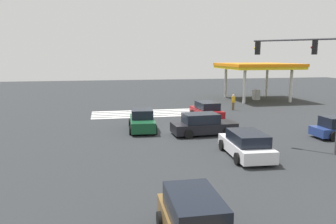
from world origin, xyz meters
The scene contains 9 objects.
ground_plane centered at (0.00, 0.00, 0.00)m, with size 113.61×113.61×0.00m, color #2B2D30.
crosswalk_markings centered at (0.00, -7.92, 0.00)m, with size 12.47×4.40×0.01m.
traffic_signal_mast centered at (-7.47, 7.47, 4.97)m, with size 3.89×3.89×7.05m.
car_0 centered at (-2.26, 2.04, 0.75)m, with size 4.86×2.37×1.61m.
car_1 centered at (2.04, -0.28, 0.75)m, with size 2.32×4.46×1.66m.
car_3 centered at (-4.55, -4.10, 0.75)m, with size 2.34×4.56×1.59m.
car_4 centered at (-3.09, 7.84, 0.73)m, with size 2.40×4.66×1.51m.
gas_station_canopy centered at (-15.36, -15.90, 4.38)m, with size 9.26×9.26×4.88m.
pedestrian centered at (-8.86, -8.11, 0.97)m, with size 0.41×0.41×1.74m.
Camera 1 is at (4.99, 25.08, 5.81)m, focal length 35.00 mm.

